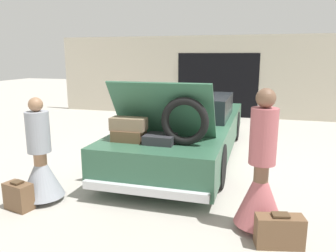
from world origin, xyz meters
TOP-DOWN VIEW (x-y plane):
  - ground_plane at (0.00, 0.00)m, footprint 40.00×40.00m
  - garage_wall_back at (0.00, 4.87)m, footprint 12.00×0.14m
  - car at (0.00, -0.00)m, footprint 1.98×5.42m
  - person_left at (-1.55, -2.83)m, footprint 0.63×0.63m
  - person_right at (1.55, -2.81)m, footprint 0.61×0.61m
  - suitcase_beside_left_person at (-1.69, -3.17)m, footprint 0.44×0.30m
  - suitcase_beside_right_person at (1.78, -3.14)m, footprint 0.56×0.32m

SIDE VIEW (x-z plane):
  - ground_plane at x=0.00m, z-range 0.00..0.00m
  - suitcase_beside_right_person at x=1.78m, z-range -0.01..0.38m
  - suitcase_beside_left_person at x=-1.69m, z-range -0.01..0.40m
  - person_left at x=-1.55m, z-range -0.23..1.32m
  - car at x=0.00m, z-range -0.28..1.45m
  - person_right at x=1.55m, z-range -0.25..1.51m
  - garage_wall_back at x=0.00m, z-range -0.01..2.79m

